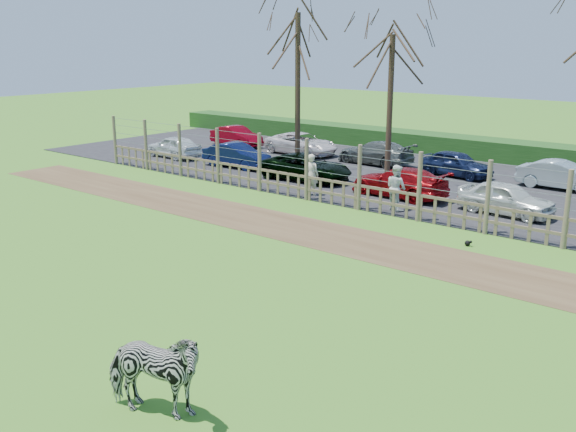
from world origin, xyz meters
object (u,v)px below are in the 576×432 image
Objects in this scene: visitor_b at (396,188)px; car_7 at (236,136)px; car_2 at (306,167)px; car_8 at (301,144)px; tree_mid at (391,72)px; zebra at (153,374)px; visitor_a at (312,175)px; car_9 at (375,153)px; car_11 at (562,175)px; crow at (468,243)px; car_3 at (399,182)px; car_1 at (237,155)px; car_0 at (174,146)px; tree_left at (298,54)px; car_4 at (506,198)px; car_10 at (456,164)px.

car_7 is (-15.14, 7.26, -0.26)m from visitor_b.
car_2 and car_8 have the same top height.
tree_mid is 3.55× the size of zebra.
car_9 is at bearing -84.26° from visitor_a.
car_2 is 11.09m from car_11.
crow is 0.06× the size of car_3.
car_7 is at bearing 168.10° from tree_mid.
tree_mid is 1.87× the size of car_1.
tree_left is at bearing 104.16° from car_0.
car_9 is (2.15, 3.79, -4.98)m from tree_left.
car_0 is at bearing 86.05° from car_2.
visitor_b is 16.80m from car_7.
tree_mid is 5.49m from car_3.
car_2 is at bearing 92.38° from car_0.
car_4 is (13.98, -0.42, 0.00)m from car_1.
visitor_a is 10.86m from car_11.
visitor_a is 0.47× the size of car_7.
car_0 is 0.82× the size of car_8.
tree_mid is 1.58× the size of car_2.
car_10 is at bearing 89.89° from car_9.
tree_left is at bearing -69.01° from car_1.
car_7 is (-18.88, 21.96, -0.17)m from zebra.
car_8 reaches higher than crow.
tree_left is 4.10× the size of zebra.
car_2 is (1.75, -1.58, -4.98)m from tree_left.
car_0 is at bearing 11.19° from visitor_b.
tree_left is 6.78m from car_8.
car_0 and car_10 have the same top height.
car_11 is (0.03, 22.28, -0.17)m from zebra.
tree_left is at bearing -51.63° from visitor_a.
car_11 is at bearing 143.64° from car_3.
visitor_a is 7.94m from car_10.
car_11 is (3.77, 7.59, -0.26)m from visitor_b.
car_11 is at bearing 22.34° from tree_mid.
car_3 is at bearing -173.19° from car_10.
car_8 is (-2.67, 3.75, -4.98)m from tree_left.
car_10 is (9.39, -0.21, 0.00)m from car_8.
car_11 is at bearing -82.63° from car_7.
car_2 is (9.23, -0.16, 0.00)m from car_0.
car_9 is (-8.96, 5.52, 0.00)m from car_4.
tree_mid is 5.41m from car_10.
car_10 is (2.22, 2.54, -4.23)m from tree_mid.
car_9 is (-1.59, 7.60, -0.26)m from visitor_a.
zebra is 17.34m from car_3.
visitor_a reaches higher than car_7.
visitor_b reaches higher than car_7.
car_7 is (-7.49, 3.53, -4.98)m from tree_left.
car_2 is 10.56m from car_7.
car_4 is (3.45, 2.00, -0.26)m from visitor_b.
car_11 is at bearing -141.21° from visitor_a.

